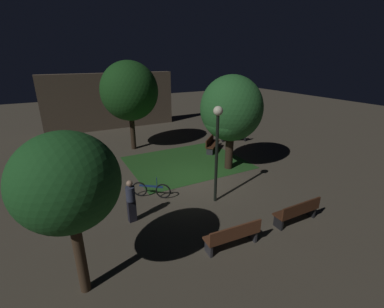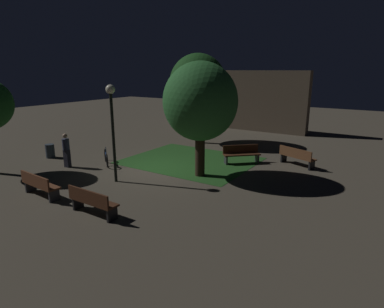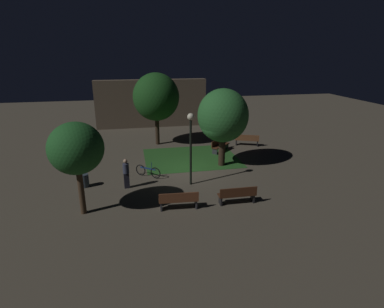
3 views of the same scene
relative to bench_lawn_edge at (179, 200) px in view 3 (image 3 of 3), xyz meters
name	(u,v)px [view 3 (image 3 of 3)]	position (x,y,z in m)	size (l,w,h in m)	color
ground_plane	(189,169)	(1.40, 4.96, -0.48)	(60.00, 60.00, 0.00)	#4C4438
grass_lawn	(191,158)	(1.95, 6.95, -0.48)	(6.19, 5.10, 0.01)	#23511E
bench_lawn_edge	(179,200)	(0.00, 0.00, 0.00)	(1.83, 0.59, 0.88)	brown
bench_front_left	(237,195)	(2.80, 0.00, 0.00)	(1.80, 0.50, 0.88)	#422314
bench_near_trees	(247,140)	(6.69, 8.91, 0.00)	(1.85, 1.13, 0.88)	brown
bench_path_side	(220,145)	(4.26, 7.96, 0.00)	(1.64, 1.59, 0.88)	#422314
tree_tall_center	(156,97)	(0.06, 10.69, 3.15)	(3.43, 3.43, 5.42)	#2D2116
tree_near_wall	(223,116)	(3.58, 5.20, 2.68)	(3.09, 3.09, 4.81)	#2D2116
tree_left_canopy	(76,149)	(-4.22, 0.51, 2.54)	(2.31, 2.31, 4.16)	#423021
lamp_post_plaza_west	(191,136)	(1.09, 2.67, 2.23)	(0.36, 0.36, 3.91)	black
trash_bin	(85,181)	(-4.52, 3.47, -0.13)	(0.45, 0.45, 0.71)	#2D3842
bicycle	(148,171)	(-1.11, 4.18, -0.14)	(1.36, 1.09, 0.93)	black
pedestrian	(126,173)	(-2.31, 2.88, 0.37)	(0.32, 0.32, 1.61)	black
building_wall_backdrop	(152,104)	(0.12, 16.70, 1.72)	(10.27, 0.80, 4.41)	brown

